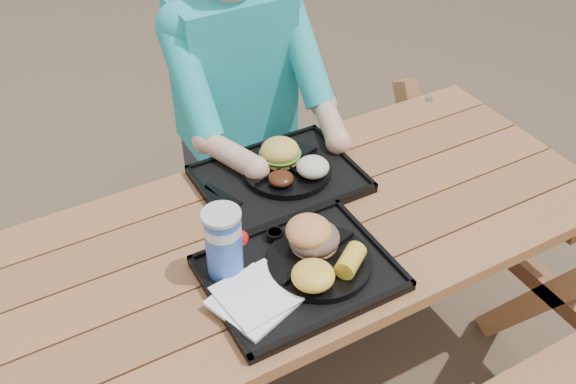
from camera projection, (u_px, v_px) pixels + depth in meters
picnic_table at (288, 319)px, 1.96m from camera, size 1.80×1.49×0.75m
tray_near at (299, 274)px, 1.58m from camera, size 0.45×0.35×0.02m
tray_far at (280, 180)px, 1.87m from camera, size 0.45×0.35×0.02m
plate_near at (319, 262)px, 1.59m from camera, size 0.26×0.26×0.02m
plate_far at (287, 170)px, 1.87m from camera, size 0.26×0.26×0.02m
napkin_stack at (254, 300)px, 1.49m from camera, size 0.22×0.22×0.02m
soda_cup at (224, 244)px, 1.52m from camera, size 0.09×0.09×0.18m
condiment_bbq at (275, 235)px, 1.66m from camera, size 0.04×0.04×0.03m
condiment_mustard at (295, 231)px, 1.67m from camera, size 0.05×0.05×0.03m
sandwich at (315, 227)px, 1.58m from camera, size 0.12×0.12×0.13m
mac_cheese at (313, 275)px, 1.50m from camera, size 0.10×0.10×0.05m
corn_cob at (351, 260)px, 1.54m from camera, size 0.12×0.12×0.05m
cutlery_far at (222, 195)px, 1.80m from camera, size 0.07×0.14×0.01m
burger at (280, 146)px, 1.86m from camera, size 0.12×0.12×0.10m
baked_beans at (281, 178)px, 1.80m from camera, size 0.07×0.07×0.03m
potato_salad at (313, 167)px, 1.83m from camera, size 0.09×0.09×0.05m
diner at (239, 129)px, 2.29m from camera, size 0.48×0.84×1.28m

